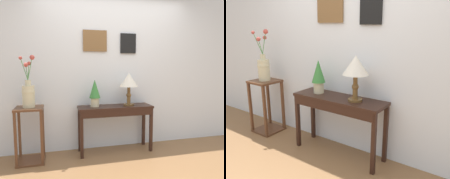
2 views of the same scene
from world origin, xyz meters
TOP-DOWN VIEW (x-y plane):
  - back_wall_with_art at (-0.00, 1.39)m, footprint 9.00×0.13m
  - console_table at (-0.02, 1.10)m, footprint 1.17×0.37m
  - table_lamp at (0.20, 1.12)m, footprint 0.29×0.29m
  - potted_plant_on_console at (-0.35, 1.13)m, footprint 0.17×0.17m
  - pedestal_stand_left at (-1.30, 1.05)m, footprint 0.38×0.38m
  - flower_vase_tall at (-1.30, 1.05)m, footprint 0.19×0.19m

SIDE VIEW (x-z plane):
  - pedestal_stand_left at x=-1.30m, z-range 0.00..0.80m
  - console_table at x=-0.02m, z-range 0.26..1.00m
  - potted_plant_on_console at x=-0.35m, z-range 0.77..1.19m
  - flower_vase_tall at x=-1.30m, z-range 0.64..1.37m
  - table_lamp at x=0.20m, z-range 0.87..1.39m
  - back_wall_with_art at x=0.00m, z-range 0.00..2.80m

